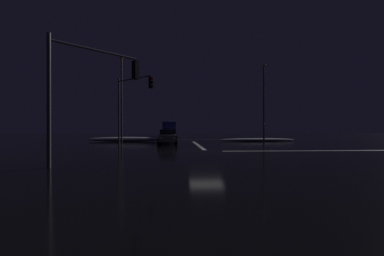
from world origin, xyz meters
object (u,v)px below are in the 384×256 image
sedan_gray (168,137)px  streetlamp_right_near (264,97)px  traffic_signal_sw (92,80)px  sedan_black (171,134)px  sedan_silver (170,133)px  streetlamp_left_near (122,93)px  traffic_signal_nw (131,97)px  box_truck (170,128)px  sedan_blue (168,135)px

sedan_gray → streetlamp_right_near: (11.81, 3.90, 4.74)m
traffic_signal_sw → sedan_black: bearing=82.6°
sedan_silver → streetlamp_left_near: size_ratio=0.42×
sedan_silver → traffic_signal_nw: traffic_signal_nw is taller
box_truck → streetlamp_left_near: 21.85m
sedan_black → traffic_signal_sw: size_ratio=0.72×
traffic_signal_nw → streetlamp_right_near: (15.25, 6.66, 0.85)m
sedan_black → streetlamp_left_near: (-5.77, -7.80, 5.10)m
streetlamp_left_near → streetlamp_right_near: bearing=0.0°
box_truck → traffic_signal_sw: 40.69m
sedan_silver → sedan_gray: bearing=-90.3°
sedan_blue → box_truck: bearing=90.3°
traffic_signal_sw → traffic_signal_nw: (-0.02, 13.08, 0.50)m
sedan_blue → sedan_gray: bearing=-89.1°
sedan_blue → streetlamp_right_near: streetlamp_right_near is taller
traffic_signal_nw → sedan_silver: bearing=80.1°
sedan_blue → sedan_silver: size_ratio=1.00×
streetlamp_right_near → box_truck: bearing=120.0°
box_truck → traffic_signal_sw: bearing=-94.6°
sedan_black → traffic_signal_nw: (-3.61, -14.46, 3.89)m
box_truck → traffic_signal_nw: traffic_signal_nw is taller
sedan_silver → streetlamp_left_near: streetlamp_left_near is taller
streetlamp_right_near → streetlamp_left_near: bearing=180.0°
traffic_signal_sw → box_truck: bearing=85.4°
sedan_gray → streetlamp_right_near: bearing=18.3°
box_truck → traffic_signal_nw: bearing=-96.8°
sedan_gray → streetlamp_right_near: streetlamp_right_near is taller
streetlamp_left_near → sedan_silver: bearing=67.4°
streetlamp_right_near → sedan_black: bearing=146.2°
sedan_blue → box_truck: size_ratio=0.52×
traffic_signal_nw → streetlamp_right_near: size_ratio=0.70×
sedan_blue → box_truck: box_truck is taller
sedan_black → streetlamp_right_near: bearing=-33.8°
sedan_blue → box_truck: (-0.09, 19.16, 0.91)m
box_truck → traffic_signal_nw: (-3.27, -27.40, 2.99)m
sedan_gray → sedan_silver: (0.09, 17.58, 0.00)m
sedan_black → traffic_signal_sw: 27.97m
sedan_black → box_truck: 12.98m
box_truck → sedan_blue: bearing=-89.7°
sedan_blue → sedan_black: 6.22m
traffic_signal_nw → streetlamp_right_near: bearing=23.6°
sedan_black → traffic_signal_nw: 15.40m
sedan_silver → box_truck: box_truck is taller
traffic_signal_sw → traffic_signal_nw: traffic_signal_nw is taller
sedan_blue → traffic_signal_nw: size_ratio=0.64×
sedan_gray → sedan_blue: 5.49m
traffic_signal_nw → streetlamp_left_near: bearing=108.0°
sedan_blue → traffic_signal_sw: (-3.34, -21.32, 3.40)m
box_truck → streetlamp_right_near: bearing=-60.0°
sedan_silver → traffic_signal_nw: size_ratio=0.64×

